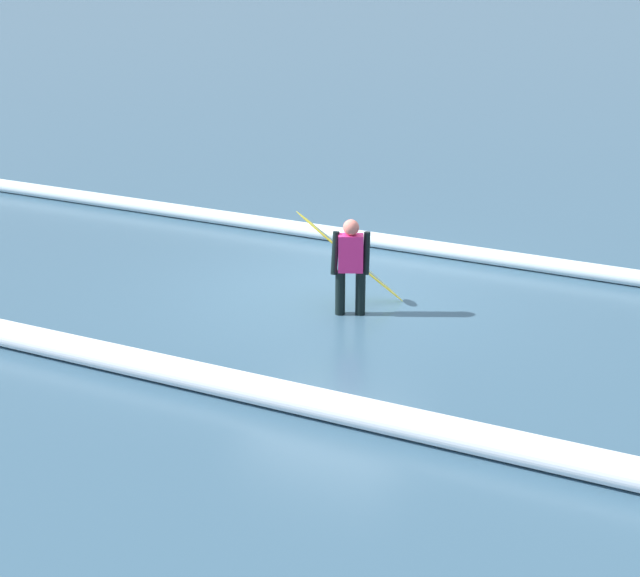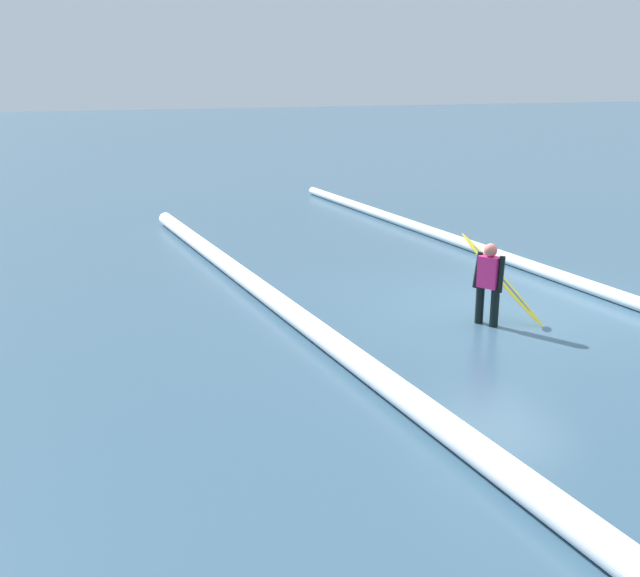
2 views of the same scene
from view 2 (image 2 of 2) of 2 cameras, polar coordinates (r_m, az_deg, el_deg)
ground_plane at (r=13.76m, az=13.31°, el=-1.56°), size 163.65×163.65×0.00m
surfer at (r=12.69m, az=12.54°, el=0.64°), size 0.48×0.34×1.37m
surfboard at (r=13.07m, az=13.47°, el=0.69°), size 1.47×1.03×1.41m
wave_crest_foreground at (r=15.77m, az=17.71°, el=0.80°), size 25.33×0.82×0.25m
wave_crest_midground at (r=12.73m, az=-2.25°, el=-1.72°), size 18.54×0.87×0.34m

